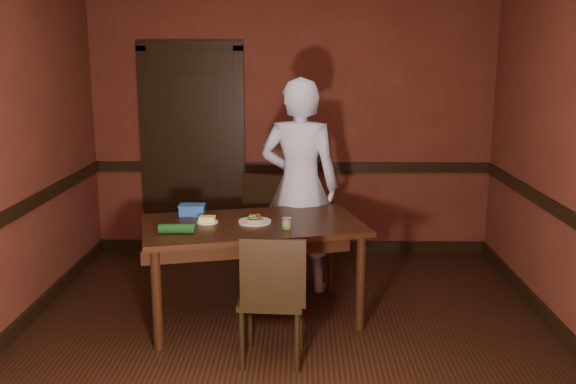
{
  "coord_description": "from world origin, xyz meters",
  "views": [
    {
      "loc": [
        0.09,
        -4.16,
        2.03
      ],
      "look_at": [
        0.0,
        0.35,
        1.05
      ],
      "focal_mm": 40.0,
      "sensor_mm": 36.0,
      "label": 1
    }
  ],
  "objects_px": {
    "chair_far": "(273,234)",
    "sandwich_plate": "(255,220)",
    "dining_table": "(253,271)",
    "person": "(300,186)",
    "cheese_saucer": "(207,220)",
    "food_tub": "(192,210)",
    "sauce_jar": "(287,223)",
    "chair_near": "(272,296)"
  },
  "relations": [
    {
      "from": "chair_far",
      "to": "sandwich_plate",
      "type": "relative_size",
      "value": 3.91
    },
    {
      "from": "dining_table",
      "to": "person",
      "type": "xyz_separation_m",
      "value": [
        0.35,
        0.66,
        0.53
      ]
    },
    {
      "from": "dining_table",
      "to": "cheese_saucer",
      "type": "bearing_deg",
      "value": 167.37
    },
    {
      "from": "dining_table",
      "to": "chair_far",
      "type": "xyz_separation_m",
      "value": [
        0.12,
        0.68,
        0.1
      ]
    },
    {
      "from": "sandwich_plate",
      "to": "cheese_saucer",
      "type": "distance_m",
      "value": 0.36
    },
    {
      "from": "food_tub",
      "to": "person",
      "type": "bearing_deg",
      "value": 25.64
    },
    {
      "from": "dining_table",
      "to": "sauce_jar",
      "type": "distance_m",
      "value": 0.53
    },
    {
      "from": "person",
      "to": "sauce_jar",
      "type": "xyz_separation_m",
      "value": [
        -0.09,
        -0.83,
        -0.11
      ]
    },
    {
      "from": "sauce_jar",
      "to": "cheese_saucer",
      "type": "relative_size",
      "value": 0.52
    },
    {
      "from": "person",
      "to": "sandwich_plate",
      "type": "relative_size",
      "value": 7.36
    },
    {
      "from": "person",
      "to": "sauce_jar",
      "type": "relative_size",
      "value": 22.07
    },
    {
      "from": "dining_table",
      "to": "chair_far",
      "type": "bearing_deg",
      "value": 65.45
    },
    {
      "from": "chair_far",
      "to": "chair_near",
      "type": "height_order",
      "value": "chair_far"
    },
    {
      "from": "chair_near",
      "to": "sandwich_plate",
      "type": "xyz_separation_m",
      "value": [
        -0.16,
        0.68,
        0.34
      ]
    },
    {
      "from": "person",
      "to": "sandwich_plate",
      "type": "xyz_separation_m",
      "value": [
        -0.34,
        -0.66,
        -0.13
      ]
    },
    {
      "from": "sandwich_plate",
      "to": "sauce_jar",
      "type": "bearing_deg",
      "value": -34.74
    },
    {
      "from": "chair_far",
      "to": "person",
      "type": "relative_size",
      "value": 0.53
    },
    {
      "from": "person",
      "to": "sandwich_plate",
      "type": "height_order",
      "value": "person"
    },
    {
      "from": "dining_table",
      "to": "food_tub",
      "type": "xyz_separation_m",
      "value": [
        -0.5,
        0.22,
        0.43
      ]
    },
    {
      "from": "chair_near",
      "to": "person",
      "type": "height_order",
      "value": "person"
    },
    {
      "from": "dining_table",
      "to": "cheese_saucer",
      "type": "height_order",
      "value": "cheese_saucer"
    },
    {
      "from": "sauce_jar",
      "to": "food_tub",
      "type": "height_order",
      "value": "food_tub"
    },
    {
      "from": "chair_near",
      "to": "cheese_saucer",
      "type": "distance_m",
      "value": 0.92
    },
    {
      "from": "chair_far",
      "to": "food_tub",
      "type": "relative_size",
      "value": 4.7
    },
    {
      "from": "dining_table",
      "to": "food_tub",
      "type": "distance_m",
      "value": 0.69
    },
    {
      "from": "dining_table",
      "to": "chair_near",
      "type": "height_order",
      "value": "chair_near"
    },
    {
      "from": "dining_table",
      "to": "sauce_jar",
      "type": "height_order",
      "value": "sauce_jar"
    },
    {
      "from": "sandwich_plate",
      "to": "cheese_saucer",
      "type": "xyz_separation_m",
      "value": [
        -0.36,
        -0.01,
        0.0
      ]
    },
    {
      "from": "dining_table",
      "to": "person",
      "type": "height_order",
      "value": "person"
    },
    {
      "from": "dining_table",
      "to": "cheese_saucer",
      "type": "relative_size",
      "value": 10.2
    },
    {
      "from": "dining_table",
      "to": "chair_near",
      "type": "distance_m",
      "value": 0.71
    },
    {
      "from": "chair_far",
      "to": "food_tub",
      "type": "height_order",
      "value": "chair_far"
    },
    {
      "from": "chair_far",
      "to": "sauce_jar",
      "type": "bearing_deg",
      "value": -61.89
    },
    {
      "from": "sandwich_plate",
      "to": "food_tub",
      "type": "height_order",
      "value": "food_tub"
    },
    {
      "from": "chair_far",
      "to": "food_tub",
      "type": "xyz_separation_m",
      "value": [
        -0.62,
        -0.45,
        0.33
      ]
    },
    {
      "from": "chair_near",
      "to": "cheese_saucer",
      "type": "xyz_separation_m",
      "value": [
        -0.52,
        0.67,
        0.34
      ]
    },
    {
      "from": "person",
      "to": "cheese_saucer",
      "type": "relative_size",
      "value": 11.41
    },
    {
      "from": "chair_far",
      "to": "sauce_jar",
      "type": "height_order",
      "value": "chair_far"
    },
    {
      "from": "cheese_saucer",
      "to": "food_tub",
      "type": "height_order",
      "value": "food_tub"
    },
    {
      "from": "dining_table",
      "to": "sandwich_plate",
      "type": "bearing_deg",
      "value": -15.25
    },
    {
      "from": "chair_near",
      "to": "person",
      "type": "relative_size",
      "value": 0.49
    },
    {
      "from": "chair_near",
      "to": "food_tub",
      "type": "bearing_deg",
      "value": -49.34
    }
  ]
}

